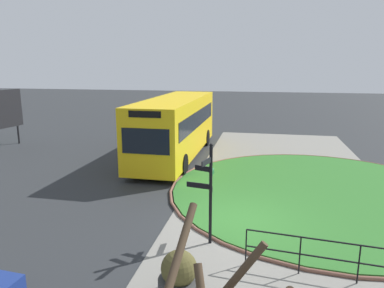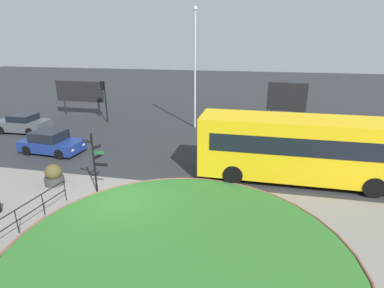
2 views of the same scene
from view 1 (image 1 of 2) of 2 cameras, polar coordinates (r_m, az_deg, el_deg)
name	(u,v)px [view 1 (image 1 of 2)]	position (r m, az deg, el deg)	size (l,w,h in m)	color
ground	(237,223)	(12.00, 7.21, -12.51)	(120.00, 120.00, 0.00)	#282B2D
sidewalk_paving	(296,228)	(12.04, 16.36, -12.81)	(32.00, 8.26, 0.02)	gray
grass_island	(320,192)	(15.37, 19.83, -7.27)	(11.89, 11.89, 0.10)	#2D6B28
grass_kerb_ring	(320,192)	(15.37, 19.83, -7.25)	(12.20, 12.20, 0.11)	brown
signpost_directional	(209,188)	(10.10, 2.70, -7.06)	(1.22, 0.76, 2.98)	black
railing_grass_edge	(329,254)	(9.44, 21.10, -16.15)	(0.49, 3.97, 1.01)	black
bus_yellow	(176,126)	(19.81, -2.62, 2.95)	(10.20, 2.72, 3.30)	yellow
billboard_left	(1,111)	(24.99, -28.22, 4.73)	(3.18, 0.51, 3.57)	black
planter_near_signpost	(179,276)	(8.41, -2.07, -20.42)	(0.95, 0.95, 1.09)	#383838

